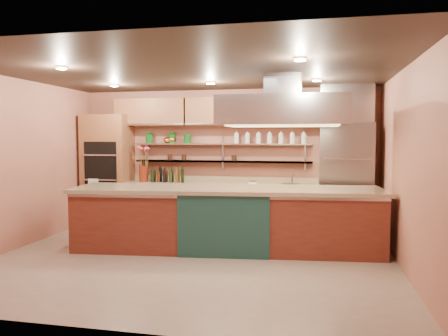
% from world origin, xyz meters
% --- Properties ---
extents(floor, '(6.00, 5.00, 0.02)m').
position_xyz_m(floor, '(0.00, 0.00, -0.01)').
color(floor, gray).
rests_on(floor, ground).
extents(ceiling, '(6.00, 5.00, 0.02)m').
position_xyz_m(ceiling, '(0.00, 0.00, 2.80)').
color(ceiling, black).
rests_on(ceiling, wall_back).
extents(wall_back, '(6.00, 0.04, 2.80)m').
position_xyz_m(wall_back, '(0.00, 2.50, 1.40)').
color(wall_back, '#A2604C').
rests_on(wall_back, floor).
extents(wall_front, '(6.00, 0.04, 2.80)m').
position_xyz_m(wall_front, '(0.00, -2.50, 1.40)').
color(wall_front, '#A2604C').
rests_on(wall_front, floor).
extents(wall_left, '(0.04, 5.00, 2.80)m').
position_xyz_m(wall_left, '(-3.00, 0.00, 1.40)').
color(wall_left, '#A2604C').
rests_on(wall_left, floor).
extents(wall_right, '(0.04, 5.00, 2.80)m').
position_xyz_m(wall_right, '(3.00, 0.00, 1.40)').
color(wall_right, '#A2604C').
rests_on(wall_right, floor).
extents(oven_stack, '(0.95, 0.64, 2.30)m').
position_xyz_m(oven_stack, '(-2.45, 2.18, 1.15)').
color(oven_stack, brown).
rests_on(oven_stack, floor).
extents(refrigerator, '(0.95, 0.72, 2.10)m').
position_xyz_m(refrigerator, '(2.35, 2.14, 1.05)').
color(refrigerator, gray).
rests_on(refrigerator, floor).
extents(back_counter, '(3.84, 0.64, 0.93)m').
position_xyz_m(back_counter, '(-0.05, 2.20, 0.47)').
color(back_counter, tan).
rests_on(back_counter, floor).
extents(wall_shelf_lower, '(3.60, 0.26, 0.03)m').
position_xyz_m(wall_shelf_lower, '(-0.05, 2.37, 1.35)').
color(wall_shelf_lower, '#A3A6AA').
rests_on(wall_shelf_lower, wall_back).
extents(wall_shelf_upper, '(3.60, 0.26, 0.03)m').
position_xyz_m(wall_shelf_upper, '(-0.05, 2.37, 1.70)').
color(wall_shelf_upper, '#A3A6AA').
rests_on(wall_shelf_upper, wall_back).
extents(upper_cabinets, '(4.60, 0.36, 0.55)m').
position_xyz_m(upper_cabinets, '(0.00, 2.32, 2.35)').
color(upper_cabinets, brown).
rests_on(upper_cabinets, wall_back).
extents(range_hood, '(2.00, 1.00, 0.45)m').
position_xyz_m(range_hood, '(1.29, 0.67, 2.25)').
color(range_hood, '#A3A6AA').
rests_on(range_hood, ceiling).
extents(ceiling_downlights, '(4.00, 2.80, 0.02)m').
position_xyz_m(ceiling_downlights, '(0.00, 0.20, 2.77)').
color(ceiling_downlights, '#FFE5A5').
rests_on(ceiling_downlights, ceiling).
extents(island, '(4.97, 1.56, 1.02)m').
position_xyz_m(island, '(0.39, 0.67, 0.51)').
color(island, maroon).
rests_on(island, floor).
extents(flower_vase, '(0.19, 0.19, 0.32)m').
position_xyz_m(flower_vase, '(-1.64, 2.15, 1.09)').
color(flower_vase, maroon).
rests_on(flower_vase, back_counter).
extents(oil_bottle_cluster, '(0.79, 0.43, 0.24)m').
position_xyz_m(oil_bottle_cluster, '(-1.11, 2.15, 1.05)').
color(oil_bottle_cluster, black).
rests_on(oil_bottle_cluster, back_counter).
extents(kitchen_scale, '(0.17, 0.14, 0.09)m').
position_xyz_m(kitchen_scale, '(0.61, 2.15, 0.97)').
color(kitchen_scale, silver).
rests_on(kitchen_scale, back_counter).
extents(bar_faucet, '(0.03, 0.03, 0.21)m').
position_xyz_m(bar_faucet, '(1.36, 2.25, 1.03)').
color(bar_faucet, silver).
rests_on(bar_faucet, back_counter).
extents(copper_kettle, '(0.20, 0.20, 0.13)m').
position_xyz_m(copper_kettle, '(-1.20, 2.37, 1.78)').
color(copper_kettle, '#B9732A').
rests_on(copper_kettle, wall_shelf_upper).
extents(green_canister, '(0.20, 0.20, 0.18)m').
position_xyz_m(green_canister, '(-0.77, 2.37, 1.81)').
color(green_canister, '#0F4614').
rests_on(green_canister, wall_shelf_upper).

